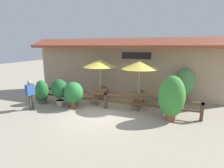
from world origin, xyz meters
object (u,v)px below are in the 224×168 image
object	(u,v)px
dining_table_middle	(139,96)
pedestrian	(30,91)
chair_near_wallside	(105,91)
potted_plant_corner_fern	(172,97)
patio_umbrella_near	(100,63)
chair_middle_streetside	(136,102)
patio_umbrella_middle	(140,65)
potted_plant_small_flowering	(42,91)
dining_table_near	(100,91)
chair_near_streetside	(96,97)
potted_plant_tall_tropical	(74,93)
potted_plant_entrance_palm	(59,90)
potted_plant_broad_leaf	(185,82)
chair_middle_wallside	(141,95)

from	to	relation	value
dining_table_middle	pedestrian	world-z (taller)	pedestrian
chair_near_wallside	potted_plant_corner_fern	world-z (taller)	potted_plant_corner_fern
patio_umbrella_near	chair_middle_streetside	world-z (taller)	patio_umbrella_near
patio_umbrella_near	patio_umbrella_middle	distance (m)	2.68
potted_plant_small_flowering	dining_table_near	bearing A→B (deg)	29.78
chair_near_streetside	dining_table_middle	distance (m)	2.70
patio_umbrella_middle	chair_middle_streetside	xyz separation A→B (m)	(0.01, -0.80, -2.09)
dining_table_middle	potted_plant_tall_tropical	xyz separation A→B (m)	(-3.55, -1.80, 0.29)
patio_umbrella_middle	potted_plant_entrance_palm	xyz separation A→B (m)	(-4.61, -1.71, -1.52)
chair_near_wallside	potted_plant_small_flowering	size ratio (longest dim) A/B	0.54
potted_plant_corner_fern	potted_plant_broad_leaf	world-z (taller)	potted_plant_broad_leaf
chair_near_wallside	dining_table_middle	bearing A→B (deg)	162.00
chair_middle_wallside	dining_table_near	bearing A→B (deg)	15.04
chair_middle_wallside	pedestrian	world-z (taller)	pedestrian
dining_table_near	pedestrian	size ratio (longest dim) A/B	0.61
chair_middle_streetside	potted_plant_tall_tropical	size ratio (longest dim) A/B	0.52
dining_table_near	chair_middle_streetside	size ratio (longest dim) A/B	1.30
potted_plant_tall_tropical	patio_umbrella_middle	bearing A→B (deg)	26.82
patio_umbrella_near	pedestrian	bearing A→B (deg)	-135.50
chair_middle_streetside	chair_middle_wallside	world-z (taller)	same
chair_near_wallside	potted_plant_broad_leaf	world-z (taller)	potted_plant_broad_leaf
chair_near_wallside	potted_plant_small_flowering	xyz separation A→B (m)	(-3.26, -2.70, 0.33)
chair_middle_wallside	pedestrian	size ratio (longest dim) A/B	0.47
patio_umbrella_near	potted_plant_broad_leaf	xyz separation A→B (m)	(5.36, 1.09, -1.13)
chair_middle_streetside	potted_plant_tall_tropical	world-z (taller)	potted_plant_tall_tropical
dining_table_middle	potted_plant_broad_leaf	bearing A→B (deg)	24.90
potted_plant_small_flowering	potted_plant_entrance_palm	bearing A→B (deg)	0.77
potted_plant_tall_tropical	potted_plant_entrance_palm	bearing A→B (deg)	175.36
chair_middle_wallside	pedestrian	xyz separation A→B (m)	(-5.78, -3.68, 0.68)
potted_plant_corner_fern	dining_table_middle	bearing A→B (deg)	140.02
dining_table_near	dining_table_middle	world-z (taller)	same
chair_near_wallside	patio_umbrella_middle	world-z (taller)	patio_umbrella_middle
dining_table_near	potted_plant_corner_fern	world-z (taller)	potted_plant_corner_fern
chair_middle_streetside	patio_umbrella_middle	bearing A→B (deg)	91.88
dining_table_near	potted_plant_corner_fern	xyz separation A→B (m)	(4.64, -1.80, 0.57)
chair_middle_streetside	potted_plant_broad_leaf	world-z (taller)	potted_plant_broad_leaf
chair_middle_streetside	potted_plant_broad_leaf	size ratio (longest dim) A/B	0.36
potted_plant_broad_leaf	pedestrian	world-z (taller)	potted_plant_broad_leaf
potted_plant_broad_leaf	patio_umbrella_near	bearing A→B (deg)	-168.47
potted_plant_entrance_palm	chair_near_wallside	bearing A→B (deg)	54.44
potted_plant_entrance_palm	potted_plant_broad_leaf	bearing A→B (deg)	22.05
dining_table_near	chair_near_streetside	world-z (taller)	chair_near_streetside
dining_table_middle	potted_plant_entrance_palm	size ratio (longest dim) A/B	0.64
chair_near_streetside	potted_plant_corner_fern	world-z (taller)	potted_plant_corner_fern
chair_near_streetside	chair_middle_wallside	bearing A→B (deg)	37.23
patio_umbrella_middle	pedestrian	bearing A→B (deg)	-153.43
potted_plant_broad_leaf	pedestrian	distance (m)	9.40
dining_table_near	potted_plant_tall_tropical	size ratio (longest dim) A/B	0.67
chair_near_streetside	chair_near_wallside	distance (m)	1.63
patio_umbrella_near	potted_plant_small_flowering	world-z (taller)	patio_umbrella_near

